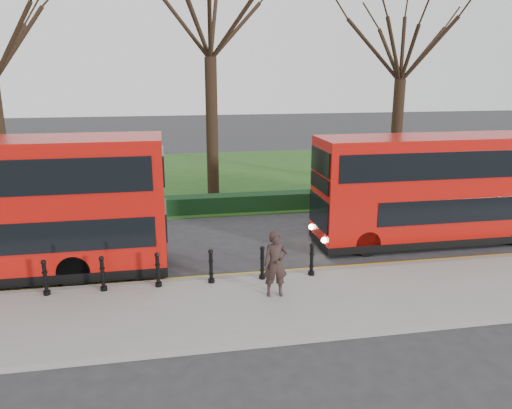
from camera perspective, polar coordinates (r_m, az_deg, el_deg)
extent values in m
plane|color=#28282B|center=(16.47, -8.28, -7.60)|extent=(120.00, 120.00, 0.00)
cube|color=gray|center=(13.71, -7.72, -12.07)|extent=(60.00, 4.00, 0.15)
cube|color=slate|center=(15.52, -8.12, -8.74)|extent=(60.00, 0.25, 0.16)
cube|color=#224717|center=(30.86, -9.53, 3.09)|extent=(60.00, 18.00, 0.06)
cube|color=black|center=(22.79, -9.08, -0.16)|extent=(60.00, 0.90, 0.80)
cube|color=yellow|center=(15.82, -8.17, -8.54)|extent=(60.00, 0.10, 0.01)
cube|color=yellow|center=(16.00, -8.20, -8.26)|extent=(60.00, 0.10, 0.01)
cylinder|color=black|center=(26.53, -27.17, 6.11)|extent=(0.60, 0.60, 5.88)
cylinder|color=black|center=(25.49, -5.05, 8.62)|extent=(0.60, 0.60, 6.96)
cylinder|color=black|center=(28.32, 15.74, 7.65)|extent=(0.60, 0.60, 5.87)
cylinder|color=black|center=(15.36, -22.95, -7.77)|extent=(0.15, 0.15, 1.00)
cylinder|color=black|center=(15.08, -17.12, -7.63)|extent=(0.15, 0.15, 1.00)
cylinder|color=black|center=(14.97, -11.15, -7.40)|extent=(0.15, 0.15, 1.00)
cylinder|color=black|center=(15.01, -5.16, -7.10)|extent=(0.15, 0.15, 1.00)
cylinder|color=black|center=(15.22, 0.72, -6.72)|extent=(0.15, 0.15, 1.00)
cylinder|color=black|center=(15.58, 6.38, -6.29)|extent=(0.15, 0.15, 1.00)
cube|color=black|center=(15.97, -27.20, -3.66)|extent=(8.69, 0.04, 0.94)
cylinder|color=black|center=(16.04, -20.09, -7.12)|extent=(0.99, 0.30, 0.99)
cylinder|color=black|center=(18.05, -19.03, -4.56)|extent=(0.99, 0.30, 0.99)
cube|color=#AF100A|center=(19.94, 21.19, 2.05)|extent=(10.03, 2.28, 3.69)
cube|color=black|center=(20.41, 20.70, -3.13)|extent=(10.05, 2.30, 0.27)
cube|color=black|center=(19.56, 24.57, -0.53)|extent=(8.03, 0.04, 0.87)
cube|color=black|center=(18.81, 23.28, 4.18)|extent=(9.49, 0.04, 0.96)
cube|color=black|center=(17.77, 7.29, 2.46)|extent=(0.06, 2.01, 0.50)
cylinder|color=black|center=(17.92, 12.58, -4.35)|extent=(0.91, 0.27, 0.91)
cylinder|color=black|center=(19.68, 10.32, -2.48)|extent=(0.91, 0.27, 0.91)
cylinder|color=black|center=(22.49, 24.82, -1.44)|extent=(0.91, 0.27, 0.91)
imported|color=#2D1F1C|center=(13.98, 2.25, -6.80)|extent=(0.71, 0.49, 1.88)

